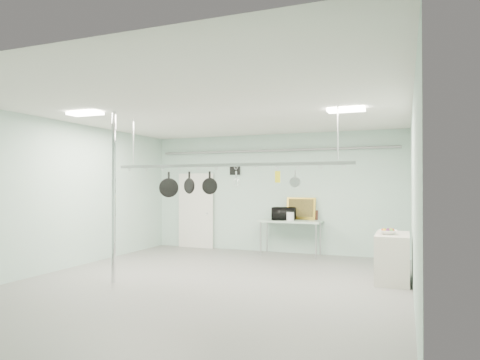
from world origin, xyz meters
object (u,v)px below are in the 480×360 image
at_px(prep_table, 290,223).
at_px(coffee_canister, 290,216).
at_px(chrome_pole, 114,197).
at_px(skillet_mid, 189,183).
at_px(pot_rack, 226,164).
at_px(fruit_bowl, 388,232).
at_px(skillet_left, 169,185).
at_px(side_cabinet, 393,257).
at_px(microwave, 284,214).
at_px(skillet_right, 210,183).

height_order(prep_table, coffee_canister, coffee_canister).
bearing_deg(chrome_pole, skillet_mid, 39.05).
height_order(chrome_pole, pot_rack, chrome_pole).
distance_m(fruit_bowl, skillet_left, 4.33).
distance_m(prep_table, pot_rack, 3.61).
xyz_separation_m(side_cabinet, skillet_mid, (-3.74, -1.10, 1.42)).
bearing_deg(side_cabinet, skillet_mid, -163.61).
relative_size(prep_table, side_cabinet, 1.33).
xyz_separation_m(side_cabinet, pot_rack, (-2.95, -1.10, 1.78)).
bearing_deg(microwave, skillet_right, 71.98).
bearing_deg(pot_rack, fruit_bowl, 18.29).
xyz_separation_m(side_cabinet, microwave, (-2.72, 2.18, 0.62)).
bearing_deg(skillet_mid, skillet_left, -156.44).
distance_m(prep_table, microwave, 0.29).
bearing_deg(skillet_right, microwave, 75.97).
bearing_deg(pot_rack, skillet_left, 180.00).
xyz_separation_m(prep_table, microwave, (-0.17, -0.02, 0.24)).
height_order(coffee_canister, fruit_bowl, coffee_canister).
distance_m(side_cabinet, skillet_right, 3.75).
distance_m(side_cabinet, microwave, 3.54).
relative_size(microwave, fruit_bowl, 1.77).
bearing_deg(skillet_mid, prep_table, 93.72).
bearing_deg(skillet_left, fruit_bowl, -11.05).
xyz_separation_m(pot_rack, skillet_left, (-1.25, 0.00, -0.40)).
bearing_deg(skillet_right, coffee_canister, 71.79).
xyz_separation_m(prep_table, skillet_mid, (-1.19, -3.30, 1.03)).
height_order(prep_table, skillet_mid, skillet_mid).
xyz_separation_m(fruit_bowl, skillet_left, (-4.13, -0.95, 0.89)).
xyz_separation_m(chrome_pole, microwave, (2.13, 4.18, -0.53)).
xyz_separation_m(microwave, skillet_mid, (-1.02, -3.28, 0.80)).
distance_m(pot_rack, skillet_left, 1.32).
distance_m(chrome_pole, prep_table, 4.85).
xyz_separation_m(side_cabinet, fruit_bowl, (-0.07, -0.15, 0.49)).
distance_m(pot_rack, fruit_bowl, 3.29).
height_order(coffee_canister, skillet_mid, skillet_mid).
bearing_deg(microwave, coffee_canister, 136.40).
bearing_deg(coffee_canister, side_cabinet, -39.00).
relative_size(chrome_pole, side_cabinet, 2.67).
xyz_separation_m(prep_table, skillet_left, (-1.65, -3.30, 0.99)).
distance_m(side_cabinet, pot_rack, 3.62).
bearing_deg(side_cabinet, coffee_canister, 141.00).
height_order(chrome_pole, skillet_right, chrome_pole).
distance_m(microwave, skillet_left, 3.68).
xyz_separation_m(chrome_pole, side_cabinet, (4.85, 2.00, -1.15)).
height_order(chrome_pole, fruit_bowl, chrome_pole).
xyz_separation_m(microwave, skillet_right, (-0.58, -3.28, 0.79)).
xyz_separation_m(prep_table, fruit_bowl, (2.48, -2.35, 0.11)).
bearing_deg(pot_rack, microwave, 86.01).
relative_size(prep_table, skillet_mid, 3.67).
relative_size(chrome_pole, skillet_left, 6.19).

